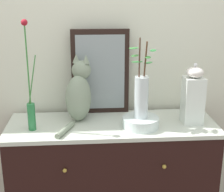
% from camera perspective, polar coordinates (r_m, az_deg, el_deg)
% --- Properties ---
extents(wall_back, '(4.40, 0.08, 2.60)m').
position_cam_1_polar(wall_back, '(2.28, -0.58, 9.25)').
color(wall_back, silver).
rests_on(wall_back, ground_plane).
extents(sideboard, '(1.30, 0.48, 0.83)m').
position_cam_1_polar(sideboard, '(2.31, 0.00, -14.22)').
color(sideboard, black).
rests_on(sideboard, ground_plane).
extents(mirror_leaning, '(0.38, 0.03, 0.56)m').
position_cam_1_polar(mirror_leaning, '(2.22, -1.98, 4.03)').
color(mirror_leaning, black).
rests_on(mirror_leaning, sideboard).
extents(cat_sitting, '(0.24, 0.41, 0.41)m').
position_cam_1_polar(cat_sitting, '(2.13, -5.62, 0.43)').
color(cat_sitting, gray).
rests_on(cat_sitting, sideboard).
extents(vase_slim_green, '(0.07, 0.05, 0.65)m').
position_cam_1_polar(vase_slim_green, '(2.03, -13.55, -1.20)').
color(vase_slim_green, '#27723E').
rests_on(vase_slim_green, sideboard).
extents(bowl_porcelain, '(0.22, 0.22, 0.06)m').
position_cam_1_polar(bowl_porcelain, '(2.06, 4.85, -4.41)').
color(bowl_porcelain, silver).
rests_on(bowl_porcelain, sideboard).
extents(vase_glass_clear, '(0.18, 0.11, 0.48)m').
position_cam_1_polar(vase_glass_clear, '(2.00, 4.98, 0.22)').
color(vase_glass_clear, silver).
rests_on(vase_glass_clear, bowl_porcelain).
extents(jar_lidded_porcelain, '(0.12, 0.12, 0.38)m').
position_cam_1_polar(jar_lidded_porcelain, '(2.14, 13.49, -0.00)').
color(jar_lidded_porcelain, white).
rests_on(jar_lidded_porcelain, sideboard).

